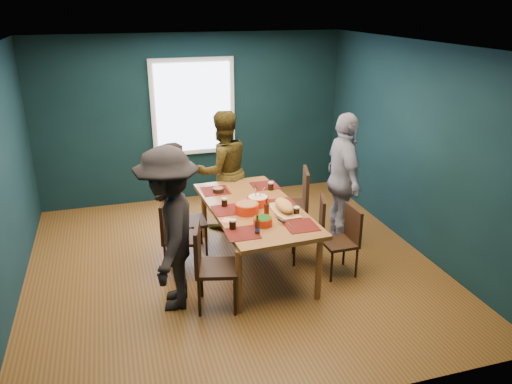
% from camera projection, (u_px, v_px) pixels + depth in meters
% --- Properties ---
extents(room, '(5.01, 5.01, 2.71)m').
position_uv_depth(room, '(225.00, 156.00, 6.11)').
color(room, brown).
rests_on(room, ground).
extents(dining_table, '(1.16, 2.14, 0.79)m').
position_uv_depth(dining_table, '(255.00, 213.00, 6.14)').
color(dining_table, olive).
rests_on(dining_table, floor).
extents(chair_left_far, '(0.40, 0.40, 0.89)m').
position_uv_depth(chair_left_far, '(183.00, 217.00, 6.51)').
color(chair_left_far, black).
rests_on(chair_left_far, floor).
extents(chair_left_mid, '(0.53, 0.53, 0.93)m').
position_uv_depth(chair_left_mid, '(174.00, 231.00, 6.06)').
color(chair_left_mid, black).
rests_on(chair_left_mid, floor).
extents(chair_left_near, '(0.53, 0.53, 0.97)m').
position_uv_depth(chair_left_near, '(208.00, 260.00, 5.32)').
color(chair_left_near, black).
rests_on(chair_left_near, floor).
extents(chair_right_far, '(0.57, 0.57, 1.02)m').
position_uv_depth(chair_right_far, '(297.00, 199.00, 6.88)').
color(chair_right_far, black).
rests_on(chair_right_far, floor).
extents(chair_right_mid, '(0.50, 0.50, 0.87)m').
position_uv_depth(chair_right_mid, '(314.00, 224.00, 6.31)').
color(chair_right_mid, black).
rests_on(chair_right_mid, floor).
extents(chair_right_near, '(0.39, 0.39, 0.85)m').
position_uv_depth(chair_right_near, '(346.00, 236.00, 6.03)').
color(chair_right_near, black).
rests_on(chair_right_near, floor).
extents(person_far_left, '(0.51, 0.65, 1.58)m').
position_uv_depth(person_far_left, '(171.00, 205.00, 6.19)').
color(person_far_left, black).
rests_on(person_far_left, floor).
extents(person_back, '(0.97, 0.83, 1.74)m').
position_uv_depth(person_back, '(223.00, 170.00, 7.17)').
color(person_back, black).
rests_on(person_back, floor).
extents(person_right, '(0.58, 1.11, 1.81)m').
position_uv_depth(person_right, '(344.00, 179.00, 6.71)').
color(person_right, white).
rests_on(person_right, floor).
extents(person_near_left, '(0.90, 1.28, 1.81)m').
position_uv_depth(person_near_left, '(170.00, 230.00, 5.25)').
color(person_near_left, black).
rests_on(person_near_left, floor).
extents(bowl_salad, '(0.29, 0.29, 0.12)m').
position_uv_depth(bowl_salad, '(247.00, 208.00, 5.93)').
color(bowl_salad, red).
rests_on(bowl_salad, dining_table).
extents(bowl_dumpling, '(0.27, 0.27, 0.25)m').
position_uv_depth(bowl_dumpling, '(258.00, 200.00, 6.15)').
color(bowl_dumpling, red).
rests_on(bowl_dumpling, dining_table).
extents(bowl_herbs, '(0.22, 0.22, 0.09)m').
position_uv_depth(bowl_herbs, '(263.00, 221.00, 5.61)').
color(bowl_herbs, red).
rests_on(bowl_herbs, dining_table).
extents(cutting_board, '(0.31, 0.65, 0.14)m').
position_uv_depth(cutting_board, '(284.00, 207.00, 5.96)').
color(cutting_board, tan).
rests_on(cutting_board, dining_table).
extents(small_bowl, '(0.15, 0.15, 0.06)m').
position_uv_depth(small_bowl, '(218.00, 190.00, 6.57)').
color(small_bowl, black).
rests_on(small_bowl, dining_table).
extents(beer_bottle_a, '(0.06, 0.06, 0.22)m').
position_uv_depth(beer_bottle_a, '(257.00, 227.00, 5.39)').
color(beer_bottle_a, '#40180B').
rests_on(beer_bottle_a, dining_table).
extents(beer_bottle_b, '(0.06, 0.06, 0.23)m').
position_uv_depth(beer_bottle_b, '(267.00, 210.00, 5.80)').
color(beer_bottle_b, '#40180B').
rests_on(beer_bottle_b, dining_table).
extents(cola_glass_a, '(0.08, 0.08, 0.11)m').
position_uv_depth(cola_glass_a, '(233.00, 224.00, 5.50)').
color(cola_glass_a, black).
rests_on(cola_glass_a, dining_table).
extents(cola_glass_b, '(0.07, 0.07, 0.10)m').
position_uv_depth(cola_glass_b, '(297.00, 211.00, 5.87)').
color(cola_glass_b, black).
rests_on(cola_glass_b, dining_table).
extents(cola_glass_c, '(0.08, 0.08, 0.11)m').
position_uv_depth(cola_glass_c, '(271.00, 186.00, 6.64)').
color(cola_glass_c, black).
rests_on(cola_glass_c, dining_table).
extents(cola_glass_d, '(0.08, 0.08, 0.11)m').
position_uv_depth(cola_glass_d, '(224.00, 202.00, 6.11)').
color(cola_glass_d, black).
rests_on(cola_glass_d, dining_table).
extents(napkin_a, '(0.21, 0.21, 0.00)m').
position_uv_depth(napkin_a, '(281.00, 203.00, 6.23)').
color(napkin_a, '#FE906A').
rests_on(napkin_a, dining_table).
extents(napkin_b, '(0.19, 0.19, 0.00)m').
position_uv_depth(napkin_b, '(228.00, 220.00, 5.74)').
color(napkin_b, '#FE906A').
rests_on(napkin_b, dining_table).
extents(napkin_c, '(0.16, 0.16, 0.00)m').
position_uv_depth(napkin_c, '(301.00, 228.00, 5.54)').
color(napkin_c, '#FE906A').
rests_on(napkin_c, dining_table).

